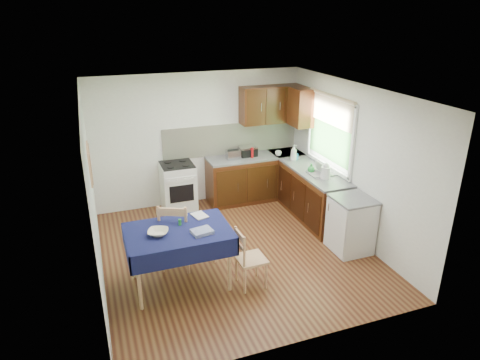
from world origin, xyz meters
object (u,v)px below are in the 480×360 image
object	(u,v)px
chair_near	(248,257)
toaster	(233,155)
chair_far	(176,234)
dining_table	(178,237)
sandwich_press	(248,151)
dish_rack	(321,173)
kettle	(326,172)

from	to	relation	value
chair_near	toaster	distance (m)	2.77
chair_far	chair_near	bearing A→B (deg)	161.64
dining_table	chair_far	xyz separation A→B (m)	(0.05, 0.41, -0.17)
chair_near	sandwich_press	world-z (taller)	sandwich_press
dining_table	sandwich_press	size ratio (longest dim) A/B	4.34
chair_near	dish_rack	distance (m)	2.37
dining_table	sandwich_press	xyz separation A→B (m)	(1.89, 2.40, 0.26)
chair_near	dish_rack	size ratio (longest dim) A/B	1.99
dining_table	kettle	xyz separation A→B (m)	(2.69, 0.83, 0.29)
toaster	kettle	distance (m)	1.84
dining_table	dish_rack	distance (m)	2.92
dish_rack	toaster	bearing A→B (deg)	114.81
dish_rack	sandwich_press	bearing A→B (deg)	103.06
dish_rack	dining_table	bearing A→B (deg)	-177.53
kettle	dish_rack	bearing A→B (deg)	78.84
sandwich_press	kettle	bearing A→B (deg)	-67.09
toaster	sandwich_press	xyz separation A→B (m)	(0.34, 0.12, -0.00)
dish_rack	kettle	world-z (taller)	kettle
toaster	sandwich_press	size ratio (longest dim) A/B	0.82
chair_far	dining_table	bearing A→B (deg)	108.62
chair_near	toaster	world-z (taller)	toaster
chair_near	dish_rack	bearing A→B (deg)	-55.58
dining_table	kettle	world-z (taller)	kettle
dining_table	toaster	bearing A→B (deg)	77.11
kettle	chair_far	bearing A→B (deg)	-171.04
sandwich_press	dish_rack	bearing A→B (deg)	-62.65
chair_near	kettle	distance (m)	2.25
chair_near	toaster	size ratio (longest dim) A/B	3.29
chair_far	chair_near	world-z (taller)	chair_far
sandwich_press	kettle	size ratio (longest dim) A/B	1.18
chair_far	chair_near	size ratio (longest dim) A/B	1.23
chair_far	kettle	bearing A→B (deg)	-146.20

